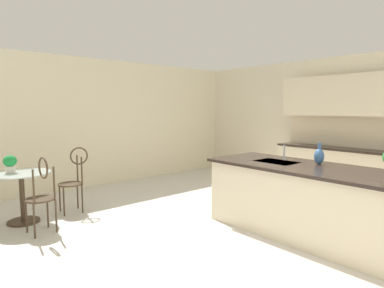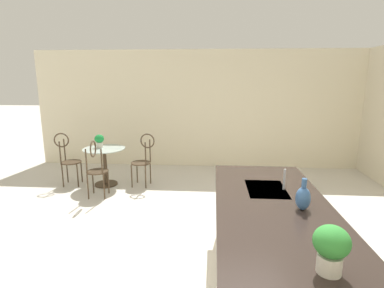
{
  "view_description": "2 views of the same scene",
  "coord_description": "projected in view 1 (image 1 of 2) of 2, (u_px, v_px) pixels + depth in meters",
  "views": [
    {
      "loc": [
        2.35,
        -2.99,
        1.66
      ],
      "look_at": [
        -1.17,
        0.09,
        1.15
      ],
      "focal_mm": 30.45,
      "sensor_mm": 36.0,
      "label": 1
    },
    {
      "loc": [
        2.81,
        0.29,
        2.06
      ],
      "look_at": [
        -1.57,
        -0.03,
        1.1
      ],
      "focal_mm": 28.34,
      "sensor_mm": 36.0,
      "label": 2
    }
  ],
  "objects": [
    {
      "name": "upper_cabinet_run",
      "position": [
        344.0,
        95.0,
        6.07
      ],
      "size": [
        2.4,
        0.36,
        0.76
      ],
      "color": "beige",
      "rests_on": "back_counter_run"
    },
    {
      "name": "wall_left_window",
      "position": [
        94.0,
        123.0,
        6.94
      ],
      "size": [
        0.12,
        7.8,
        2.7
      ],
      "primitive_type": "cube",
      "color": "beige",
      "rests_on": "ground"
    },
    {
      "name": "chair_by_island",
      "position": [
        74.0,
        177.0,
        5.2
      ],
      "size": [
        0.42,
        0.5,
        1.04
      ],
      "color": "#3D2D1E",
      "rests_on": "ground"
    },
    {
      "name": "potted_plant_on_table",
      "position": [
        10.0,
        163.0,
        4.65
      ],
      "size": [
        0.18,
        0.18,
        0.25
      ],
      "color": "beige",
      "rests_on": "bistro_table"
    },
    {
      "name": "wall_back",
      "position": [
        375.0,
        125.0,
        6.14
      ],
      "size": [
        9.0,
        0.12,
        2.7
      ],
      "primitive_type": "cube",
      "color": "beige",
      "rests_on": "ground"
    },
    {
      "name": "ground_plane",
      "position": [
        251.0,
        247.0,
        3.9
      ],
      "size": [
        40.0,
        40.0,
        0.0
      ],
      "primitive_type": "plane",
      "color": "beige"
    },
    {
      "name": "chair_near_window",
      "position": [
        42.0,
        192.0,
        4.26
      ],
      "size": [
        0.5,
        0.41,
        1.04
      ],
      "color": "#3D2D1E",
      "rests_on": "ground"
    },
    {
      "name": "kitchen_island",
      "position": [
        312.0,
        202.0,
        4.18
      ],
      "size": [
        2.8,
        1.06,
        0.92
      ],
      "color": "beige",
      "rests_on": "ground"
    },
    {
      "name": "bistro_table",
      "position": [
        22.0,
        193.0,
        4.71
      ],
      "size": [
        0.8,
        0.8,
        0.74
      ],
      "color": "#3D2D1E",
      "rests_on": "ground"
    },
    {
      "name": "sink_faucet",
      "position": [
        284.0,
        153.0,
        4.64
      ],
      "size": [
        0.02,
        0.02,
        0.22
      ],
      "primitive_type": "cylinder",
      "color": "#B2B5BA",
      "rests_on": "kitchen_island"
    },
    {
      "name": "vase_on_counter",
      "position": [
        319.0,
        156.0,
        4.3
      ],
      "size": [
        0.13,
        0.13,
        0.29
      ],
      "color": "#386099",
      "rests_on": "kitchen_island"
    },
    {
      "name": "back_counter_run",
      "position": [
        341.0,
        169.0,
        6.24
      ],
      "size": [
        2.44,
        0.64,
        1.52
      ],
      "color": "beige",
      "rests_on": "ground"
    }
  ]
}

